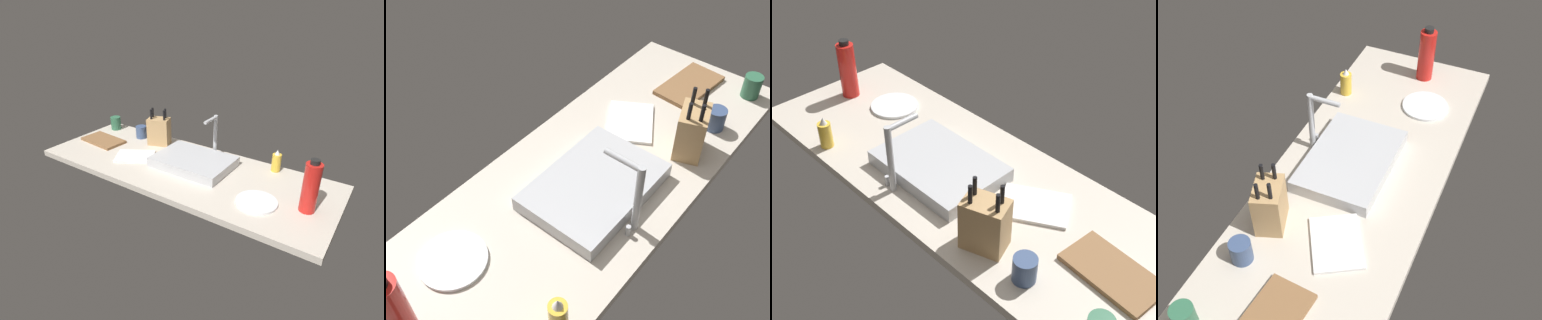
% 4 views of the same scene
% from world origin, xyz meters
% --- Properties ---
extents(countertop_slab, '(1.77, 0.64, 0.04)m').
position_xyz_m(countertop_slab, '(0.00, 0.00, 0.02)').
color(countertop_slab, beige).
rests_on(countertop_slab, ground).
extents(sink_basin, '(0.45, 0.32, 0.06)m').
position_xyz_m(sink_basin, '(0.05, 0.05, 0.06)').
color(sink_basin, '#B7BABF').
rests_on(sink_basin, countertop_slab).
extents(faucet, '(0.06, 0.14, 0.27)m').
position_xyz_m(faucet, '(0.09, 0.22, 0.19)').
color(faucet, '#B7BABF').
rests_on(faucet, countertop_slab).
extents(knife_block, '(0.16, 0.14, 0.24)m').
position_xyz_m(knife_block, '(-0.33, 0.19, 0.13)').
color(knife_block, tan).
rests_on(knife_block, countertop_slab).
extents(cutting_board, '(0.31, 0.19, 0.02)m').
position_xyz_m(cutting_board, '(-0.67, -0.00, 0.04)').
color(cutting_board, brown).
rests_on(cutting_board, countertop_slab).
extents(soap_bottle, '(0.05, 0.05, 0.13)m').
position_xyz_m(soap_bottle, '(0.47, 0.26, 0.09)').
color(soap_bottle, gold).
rests_on(soap_bottle, countertop_slab).
extents(water_bottle, '(0.08, 0.08, 0.27)m').
position_xyz_m(water_bottle, '(0.74, -0.04, 0.16)').
color(water_bottle, red).
rests_on(water_bottle, countertop_slab).
extents(dinner_plate, '(0.20, 0.20, 0.01)m').
position_xyz_m(dinner_plate, '(0.52, -0.11, 0.04)').
color(dinner_plate, white).
rests_on(dinner_plate, countertop_slab).
extents(dish_towel, '(0.29, 0.27, 0.01)m').
position_xyz_m(dish_towel, '(-0.32, -0.06, 0.04)').
color(dish_towel, white).
rests_on(dish_towel, countertop_slab).
extents(ceramic_cup, '(0.07, 0.07, 0.09)m').
position_xyz_m(ceramic_cup, '(-0.50, 0.20, 0.08)').
color(ceramic_cup, '#384C75').
rests_on(ceramic_cup, countertop_slab).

